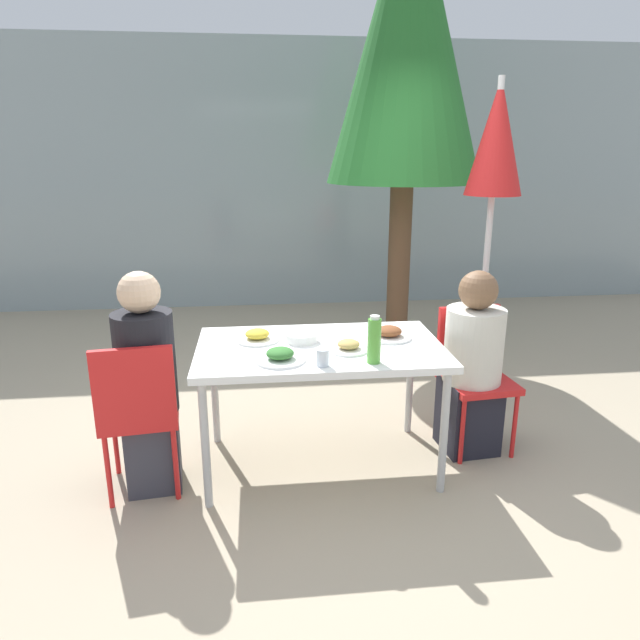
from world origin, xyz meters
name	(u,v)px	position (x,y,z in m)	size (l,w,h in m)	color
ground_plane	(320,464)	(0.00, 0.00, 0.00)	(24.00, 24.00, 0.00)	tan
building_facade	(284,178)	(0.00, 3.84, 1.50)	(10.00, 0.20, 3.00)	#89999E
dining_table	(320,356)	(0.00, 0.00, 0.69)	(1.38, 0.82, 0.75)	white
chair_left	(138,407)	(-0.98, -0.20, 0.52)	(0.44, 0.44, 0.88)	red
person_left	(148,388)	(-0.94, -0.11, 0.59)	(0.31, 0.31, 1.22)	#383842
chair_right	(473,366)	(0.98, 0.18, 0.52)	(0.44, 0.44, 0.88)	red
person_right	(472,368)	(0.94, 0.10, 0.54)	(0.35, 0.35, 1.14)	black
closed_umbrella	(495,157)	(1.27, 0.79, 1.76)	(0.38, 0.38, 2.27)	#333333
plate_0	(389,334)	(0.42, 0.09, 0.78)	(0.26, 0.26, 0.07)	white
plate_1	(349,347)	(0.15, -0.10, 0.78)	(0.22, 0.22, 0.06)	white
plate_2	(257,336)	(-0.35, 0.13, 0.78)	(0.25, 0.25, 0.07)	white
plate_3	(280,356)	(-0.23, -0.22, 0.78)	(0.26, 0.26, 0.07)	white
bottle	(374,340)	(0.25, -0.30, 0.87)	(0.07, 0.07, 0.25)	#51A338
drinking_cup	(323,358)	(-0.02, -0.32, 0.80)	(0.07, 0.07, 0.09)	silver
salad_bowl	(301,337)	(-0.10, 0.08, 0.78)	(0.19, 0.19, 0.05)	white
tree_behind_left	(408,37)	(0.93, 1.94, 2.68)	(1.31, 1.31, 3.89)	brown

